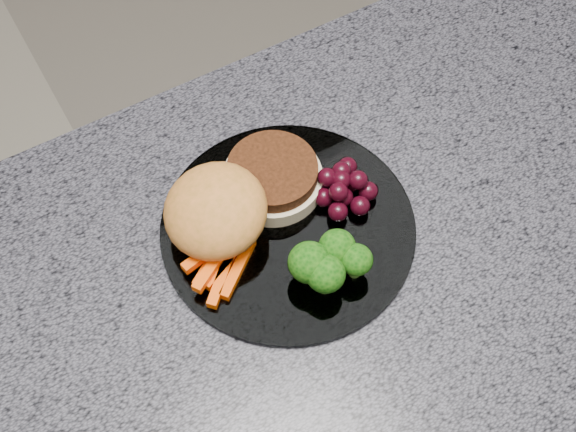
# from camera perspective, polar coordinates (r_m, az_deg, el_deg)

# --- Properties ---
(countertop) EXTENTS (1.20, 0.60, 0.04)m
(countertop) POSITION_cam_1_polar(r_m,az_deg,el_deg) (0.79, -1.04, -7.30)
(countertop) COLOR #51505A
(countertop) RESTS_ON island_cabinet
(plate) EXTENTS (0.26, 0.26, 0.01)m
(plate) POSITION_cam_1_polar(r_m,az_deg,el_deg) (0.81, 0.00, -0.85)
(plate) COLOR white
(plate) RESTS_ON countertop
(burger) EXTENTS (0.21, 0.15, 0.06)m
(burger) POSITION_cam_1_polar(r_m,az_deg,el_deg) (0.80, -3.68, 1.09)
(burger) COLOR beige
(burger) RESTS_ON plate
(carrot_sticks) EXTENTS (0.08, 0.07, 0.02)m
(carrot_sticks) POSITION_cam_1_polar(r_m,az_deg,el_deg) (0.79, -4.77, -3.33)
(carrot_sticks) COLOR #F94F04
(carrot_sticks) RESTS_ON plate
(broccoli) EXTENTS (0.08, 0.06, 0.05)m
(broccoli) POSITION_cam_1_polar(r_m,az_deg,el_deg) (0.76, 2.84, -3.28)
(broccoli) COLOR #578831
(broccoli) RESTS_ON plate
(grape_bunch) EXTENTS (0.06, 0.07, 0.04)m
(grape_bunch) POSITION_cam_1_polar(r_m,az_deg,el_deg) (0.82, 4.01, 2.07)
(grape_bunch) COLOR black
(grape_bunch) RESTS_ON plate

